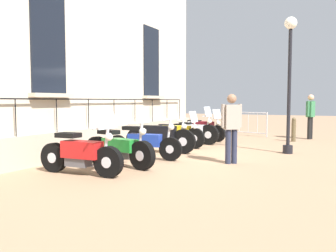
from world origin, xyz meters
TOP-DOWN VIEW (x-y plane):
  - ground_plane at (0.00, 0.00)m, footprint 60.00×60.00m
  - building_facade at (-2.30, -0.00)m, footprint 0.82×11.93m
  - motorcycle_red at (-0.28, -3.52)m, footprint 2.02×0.75m
  - motorcycle_green at (-0.13, -2.37)m, footprint 2.15×0.80m
  - motorcycle_blue at (-0.12, -1.22)m, footprint 2.16×0.59m
  - motorcycle_black at (-0.26, 0.01)m, footprint 2.18×0.63m
  - motorcycle_yellow at (-0.33, 1.26)m, footprint 2.04×0.59m
  - motorcycle_white at (-0.21, 2.44)m, footprint 1.96×0.62m
  - motorcycle_maroon at (-0.29, 3.55)m, footprint 2.05×0.74m
  - lamppost at (3.16, 1.50)m, footprint 0.36×0.36m
  - crowd_barrier at (0.66, 6.27)m, footprint 2.19×0.73m
  - bollard at (2.93, 4.76)m, footprint 0.16×0.16m
  - pedestrian_standing at (3.41, 5.95)m, footprint 0.33×0.51m
  - pedestrian_walking at (2.14, -0.86)m, footprint 0.43×0.40m

SIDE VIEW (x-z plane):
  - ground_plane at x=0.00m, z-range 0.00..0.00m
  - motorcycle_green at x=-0.13m, z-range -0.12..0.94m
  - motorcycle_blue at x=-0.12m, z-range -0.12..0.95m
  - motorcycle_white at x=-0.21m, z-range -0.24..1.09m
  - motorcycle_maroon at x=-0.29m, z-range -0.17..1.04m
  - motorcycle_red at x=-0.28m, z-range -0.23..1.10m
  - motorcycle_yellow at x=-0.33m, z-range -0.16..1.04m
  - motorcycle_black at x=-0.26m, z-range -0.04..0.95m
  - bollard at x=2.93m, z-range 0.00..0.91m
  - crowd_barrier at x=0.66m, z-range 0.04..1.09m
  - pedestrian_walking at x=2.14m, z-range 0.11..1.81m
  - pedestrian_standing at x=3.41m, z-range 0.13..1.91m
  - lamppost at x=3.16m, z-range 0.41..4.33m
  - building_facade at x=-2.30m, z-range -0.12..8.56m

